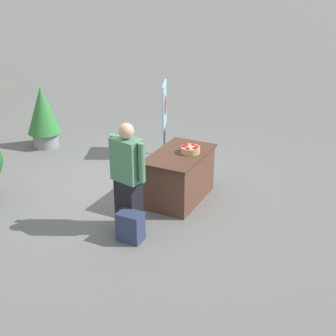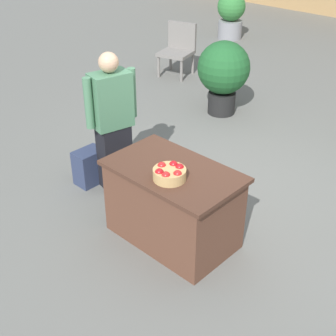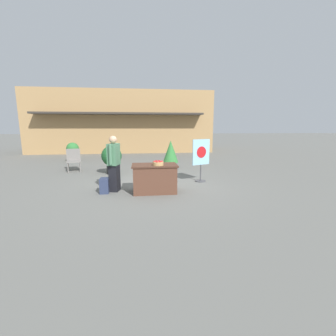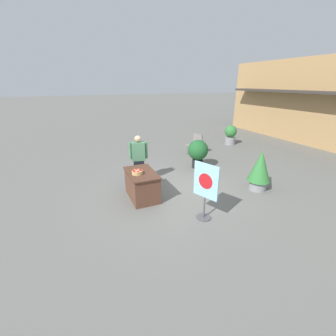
{
  "view_description": "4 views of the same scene",
  "coord_description": "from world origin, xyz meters",
  "px_view_note": "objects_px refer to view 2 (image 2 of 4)",
  "views": [
    {
      "loc": [
        -6.02,
        -3.81,
        3.53
      ],
      "look_at": [
        -0.15,
        -0.91,
        0.63
      ],
      "focal_mm": 50.0,
      "sensor_mm": 36.0,
      "label": 1
    },
    {
      "loc": [
        2.6,
        -3.67,
        3.01
      ],
      "look_at": [
        -0.1,
        -0.83,
        0.65
      ],
      "focal_mm": 50.0,
      "sensor_mm": 36.0,
      "label": 2
    },
    {
      "loc": [
        -0.26,
        -7.2,
        1.82
      ],
      "look_at": [
        0.5,
        -0.89,
        0.67
      ],
      "focal_mm": 24.0,
      "sensor_mm": 36.0,
      "label": 3
    },
    {
      "loc": [
        5.8,
        -2.6,
        3.17
      ],
      "look_at": [
        0.1,
        -0.16,
        0.8
      ],
      "focal_mm": 24.0,
      "sensor_mm": 36.0,
      "label": 4
    }
  ],
  "objects_px": {
    "apple_basket": "(170,173)",
    "person_visitor": "(113,123)",
    "display_table": "(173,204)",
    "backpack": "(90,167)",
    "potted_plant_far_right": "(223,71)",
    "patio_chair": "(179,47)",
    "potted_plant_near_right": "(231,14)"
  },
  "relations": [
    {
      "from": "apple_basket",
      "to": "person_visitor",
      "type": "height_order",
      "value": "person_visitor"
    },
    {
      "from": "display_table",
      "to": "apple_basket",
      "type": "bearing_deg",
      "value": -58.03
    },
    {
      "from": "backpack",
      "to": "display_table",
      "type": "bearing_deg",
      "value": -3.24
    },
    {
      "from": "display_table",
      "to": "potted_plant_far_right",
      "type": "bearing_deg",
      "value": 119.11
    },
    {
      "from": "patio_chair",
      "to": "potted_plant_far_right",
      "type": "xyz_separation_m",
      "value": [
        1.68,
        -0.85,
        0.16
      ]
    },
    {
      "from": "display_table",
      "to": "patio_chair",
      "type": "relative_size",
      "value": 1.36
    },
    {
      "from": "display_table",
      "to": "person_visitor",
      "type": "xyz_separation_m",
      "value": [
        -1.14,
        0.25,
        0.41
      ]
    },
    {
      "from": "display_table",
      "to": "apple_basket",
      "type": "distance_m",
      "value": 0.49
    },
    {
      "from": "backpack",
      "to": "patio_chair",
      "type": "height_order",
      "value": "patio_chair"
    },
    {
      "from": "potted_plant_near_right",
      "to": "apple_basket",
      "type": "bearing_deg",
      "value": -57.34
    },
    {
      "from": "backpack",
      "to": "person_visitor",
      "type": "bearing_deg",
      "value": 33.22
    },
    {
      "from": "apple_basket",
      "to": "patio_chair",
      "type": "height_order",
      "value": "same"
    },
    {
      "from": "patio_chair",
      "to": "person_visitor",
      "type": "bearing_deg",
      "value": 16.47
    },
    {
      "from": "potted_plant_far_right",
      "to": "display_table",
      "type": "bearing_deg",
      "value": -60.89
    },
    {
      "from": "display_table",
      "to": "apple_basket",
      "type": "height_order",
      "value": "apple_basket"
    },
    {
      "from": "apple_basket",
      "to": "backpack",
      "type": "height_order",
      "value": "apple_basket"
    },
    {
      "from": "display_table",
      "to": "backpack",
      "type": "relative_size",
      "value": 3.01
    },
    {
      "from": "patio_chair",
      "to": "potted_plant_near_right",
      "type": "relative_size",
      "value": 0.9
    },
    {
      "from": "person_visitor",
      "to": "backpack",
      "type": "bearing_deg",
      "value": -134.31
    },
    {
      "from": "apple_basket",
      "to": "potted_plant_near_right",
      "type": "relative_size",
      "value": 0.29
    },
    {
      "from": "backpack",
      "to": "potted_plant_near_right",
      "type": "bearing_deg",
      "value": 112.76
    },
    {
      "from": "patio_chair",
      "to": "potted_plant_far_right",
      "type": "height_order",
      "value": "potted_plant_far_right"
    },
    {
      "from": "apple_basket",
      "to": "potted_plant_near_right",
      "type": "distance_m",
      "value": 7.53
    },
    {
      "from": "display_table",
      "to": "backpack",
      "type": "bearing_deg",
      "value": 176.76
    },
    {
      "from": "backpack",
      "to": "potted_plant_far_right",
      "type": "xyz_separation_m",
      "value": [
        -0.12,
        2.66,
        0.45
      ]
    },
    {
      "from": "backpack",
      "to": "apple_basket",
      "type": "bearing_deg",
      "value": -8.54
    },
    {
      "from": "backpack",
      "to": "potted_plant_far_right",
      "type": "relative_size",
      "value": 0.38
    },
    {
      "from": "patio_chair",
      "to": "potted_plant_near_right",
      "type": "height_order",
      "value": "potted_plant_near_right"
    },
    {
      "from": "backpack",
      "to": "potted_plant_far_right",
      "type": "height_order",
      "value": "potted_plant_far_right"
    },
    {
      "from": "person_visitor",
      "to": "potted_plant_far_right",
      "type": "height_order",
      "value": "person_visitor"
    },
    {
      "from": "display_table",
      "to": "apple_basket",
      "type": "relative_size",
      "value": 4.27
    },
    {
      "from": "display_table",
      "to": "potted_plant_far_right",
      "type": "relative_size",
      "value": 1.13
    }
  ]
}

